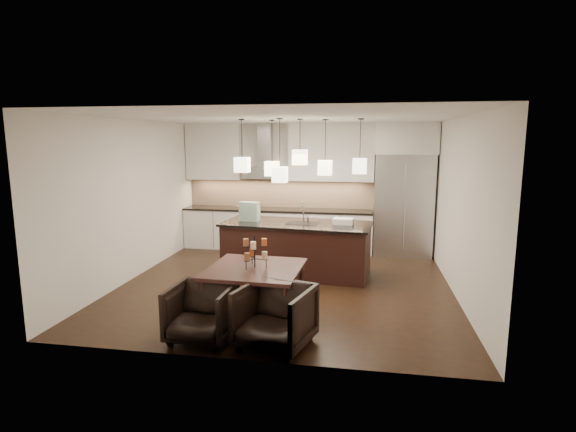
% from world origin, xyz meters
% --- Properties ---
extents(floor, '(5.50, 5.50, 0.02)m').
position_xyz_m(floor, '(0.00, 0.00, -0.01)').
color(floor, black).
rests_on(floor, ground).
extents(ceiling, '(5.50, 5.50, 0.02)m').
position_xyz_m(ceiling, '(0.00, 0.00, 2.81)').
color(ceiling, white).
rests_on(ceiling, wall_back).
extents(wall_back, '(5.50, 0.02, 2.80)m').
position_xyz_m(wall_back, '(0.00, 2.76, 1.40)').
color(wall_back, silver).
rests_on(wall_back, ground).
extents(wall_front, '(5.50, 0.02, 2.80)m').
position_xyz_m(wall_front, '(0.00, -2.76, 1.40)').
color(wall_front, silver).
rests_on(wall_front, ground).
extents(wall_left, '(0.02, 5.50, 2.80)m').
position_xyz_m(wall_left, '(-2.76, 0.00, 1.40)').
color(wall_left, silver).
rests_on(wall_left, ground).
extents(wall_right, '(0.02, 5.50, 2.80)m').
position_xyz_m(wall_right, '(2.76, 0.00, 1.40)').
color(wall_right, silver).
rests_on(wall_right, ground).
extents(refrigerator, '(1.20, 0.72, 2.15)m').
position_xyz_m(refrigerator, '(2.10, 2.38, 1.07)').
color(refrigerator, '#B7B7BA').
rests_on(refrigerator, floor).
extents(fridge_panel, '(1.26, 0.72, 0.65)m').
position_xyz_m(fridge_panel, '(2.10, 2.38, 2.47)').
color(fridge_panel, silver).
rests_on(fridge_panel, refrigerator).
extents(lower_cabinets, '(4.21, 0.62, 0.88)m').
position_xyz_m(lower_cabinets, '(-0.62, 2.43, 0.44)').
color(lower_cabinets, silver).
rests_on(lower_cabinets, floor).
extents(countertop, '(4.21, 0.66, 0.04)m').
position_xyz_m(countertop, '(-0.62, 2.43, 0.90)').
color(countertop, black).
rests_on(countertop, lower_cabinets).
extents(backsplash, '(4.21, 0.02, 0.63)m').
position_xyz_m(backsplash, '(-0.62, 2.73, 1.24)').
color(backsplash, '#D6B392').
rests_on(backsplash, countertop).
extents(upper_cab_left, '(1.25, 0.35, 1.25)m').
position_xyz_m(upper_cab_left, '(-2.10, 2.57, 2.17)').
color(upper_cab_left, silver).
rests_on(upper_cab_left, wall_back).
extents(upper_cab_right, '(1.85, 0.35, 1.25)m').
position_xyz_m(upper_cab_right, '(0.55, 2.57, 2.17)').
color(upper_cab_right, silver).
rests_on(upper_cab_right, wall_back).
extents(hood_canopy, '(0.90, 0.52, 0.24)m').
position_xyz_m(hood_canopy, '(-0.93, 2.48, 1.72)').
color(hood_canopy, '#B7B7BA').
rests_on(hood_canopy, wall_back).
extents(hood_chimney, '(0.30, 0.28, 0.96)m').
position_xyz_m(hood_chimney, '(-0.93, 2.59, 2.32)').
color(hood_chimney, '#B7B7BA').
rests_on(hood_chimney, hood_canopy).
extents(fruit_bowl, '(0.28, 0.28, 0.06)m').
position_xyz_m(fruit_bowl, '(-1.39, 2.38, 0.95)').
color(fruit_bowl, silver).
rests_on(fruit_bowl, countertop).
extents(island_body, '(2.69, 1.30, 0.91)m').
position_xyz_m(island_body, '(0.09, 0.63, 0.46)').
color(island_body, black).
rests_on(island_body, floor).
extents(island_top, '(2.78, 1.39, 0.04)m').
position_xyz_m(island_top, '(0.09, 0.63, 0.94)').
color(island_top, black).
rests_on(island_top, island_body).
extents(faucet, '(0.13, 0.26, 0.40)m').
position_xyz_m(faucet, '(0.20, 0.72, 1.15)').
color(faucet, silver).
rests_on(faucet, island_top).
extents(tote_bag, '(0.37, 0.22, 0.35)m').
position_xyz_m(tote_bag, '(-0.81, 0.67, 1.13)').
color(tote_bag, '#2A6944').
rests_on(tote_bag, island_top).
extents(food_container, '(0.38, 0.28, 0.10)m').
position_xyz_m(food_container, '(0.93, 0.63, 1.01)').
color(food_container, silver).
rests_on(food_container, island_top).
extents(dining_table, '(1.29, 1.29, 0.74)m').
position_xyz_m(dining_table, '(-0.15, -1.60, 0.37)').
color(dining_table, black).
rests_on(dining_table, floor).
extents(candelabra, '(0.37, 0.37, 0.44)m').
position_xyz_m(candelabra, '(-0.15, -1.60, 0.96)').
color(candelabra, black).
rests_on(candelabra, dining_table).
extents(candle_a, '(0.08, 0.08, 0.10)m').
position_xyz_m(candle_a, '(-0.01, -1.60, 0.92)').
color(candle_a, beige).
rests_on(candle_a, candelabra).
extents(candle_b, '(0.08, 0.08, 0.10)m').
position_xyz_m(candle_b, '(-0.21, -1.48, 0.92)').
color(candle_b, '#BD5225').
rests_on(candle_b, candelabra).
extents(candle_c, '(0.08, 0.08, 0.10)m').
position_xyz_m(candle_c, '(-0.22, -1.71, 0.92)').
color(candle_c, '#945236').
rests_on(candle_c, candelabra).
extents(candle_d, '(0.08, 0.08, 0.10)m').
position_xyz_m(candle_d, '(-0.04, -1.51, 1.08)').
color(candle_d, '#BD5225').
rests_on(candle_d, candelabra).
extents(candle_e, '(0.08, 0.08, 0.10)m').
position_xyz_m(candle_e, '(-0.28, -1.57, 1.08)').
color(candle_e, '#945236').
rests_on(candle_e, candelabra).
extents(candle_f, '(0.08, 0.08, 0.10)m').
position_xyz_m(candle_f, '(-0.13, -1.73, 1.08)').
color(candle_f, beige).
rests_on(candle_f, candelabra).
extents(armchair_left, '(0.79, 0.81, 0.70)m').
position_xyz_m(armchair_left, '(-0.65, -2.32, 0.35)').
color(armchair_left, black).
rests_on(armchair_left, floor).
extents(armchair_right, '(1.00, 1.01, 0.75)m').
position_xyz_m(armchair_right, '(0.28, -2.36, 0.38)').
color(armchair_right, black).
rests_on(armchair_right, floor).
extents(pendant_a, '(0.24, 0.24, 0.26)m').
position_xyz_m(pendant_a, '(-0.84, 0.34, 2.01)').
color(pendant_a, beige).
rests_on(pendant_a, ceiling).
extents(pendant_b, '(0.24, 0.24, 0.26)m').
position_xyz_m(pendant_b, '(-0.38, 0.73, 1.93)').
color(pendant_b, beige).
rests_on(pendant_b, ceiling).
extents(pendant_c, '(0.24, 0.24, 0.26)m').
position_xyz_m(pendant_c, '(0.17, 0.42, 2.15)').
color(pendant_c, beige).
rests_on(pendant_c, ceiling).
extents(pendant_d, '(0.24, 0.24, 0.26)m').
position_xyz_m(pendant_d, '(0.58, 0.68, 1.95)').
color(pendant_d, beige).
rests_on(pendant_d, ceiling).
extents(pendant_e, '(0.24, 0.24, 0.26)m').
position_xyz_m(pendant_e, '(1.19, 0.50, 2.00)').
color(pendant_e, beige).
rests_on(pendant_e, ceiling).
extents(pendant_f, '(0.24, 0.24, 0.26)m').
position_xyz_m(pendant_f, '(-0.14, 0.19, 1.86)').
color(pendant_f, beige).
rests_on(pendant_f, ceiling).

